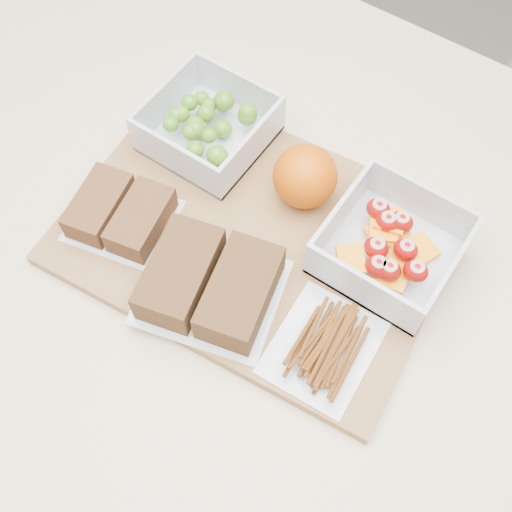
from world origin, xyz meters
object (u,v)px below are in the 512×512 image
object	(u,v)px
orange	(305,177)
pretzel_bag	(324,344)
grape_container	(210,125)
cutting_board	(254,238)
sandwich_bag_center	(210,283)
fruit_container	(390,247)
sandwich_bag_left	(120,213)

from	to	relation	value
orange	pretzel_bag	distance (m)	0.19
grape_container	pretzel_bag	world-z (taller)	grape_container
cutting_board	sandwich_bag_center	xyz separation A→B (m)	(0.00, -0.09, 0.03)
orange	fruit_container	bearing A→B (deg)	-8.14
grape_container	sandwich_bag_left	xyz separation A→B (m)	(-0.01, -0.16, -0.01)
sandwich_bag_center	fruit_container	bearing A→B (deg)	47.17
cutting_board	orange	world-z (taller)	orange
fruit_container	cutting_board	bearing A→B (deg)	-156.74
fruit_container	orange	size ratio (longest dim) A/B	1.85
cutting_board	grape_container	bearing A→B (deg)	140.07
grape_container	cutting_board	bearing A→B (deg)	-34.29
grape_container	orange	size ratio (longest dim) A/B	1.81
cutting_board	fruit_container	distance (m)	0.15
grape_container	sandwich_bag_center	bearing A→B (deg)	-53.48
cutting_board	sandwich_bag_center	distance (m)	0.09
sandwich_bag_left	orange	bearing A→B (deg)	44.49
sandwich_bag_center	cutting_board	bearing A→B (deg)	92.16
sandwich_bag_left	sandwich_bag_center	distance (m)	0.14
sandwich_bag_center	orange	bearing A→B (deg)	85.33
grape_container	sandwich_bag_center	distance (m)	0.21
cutting_board	grape_container	xyz separation A→B (m)	(-0.12, 0.08, 0.03)
grape_container	fruit_container	size ratio (longest dim) A/B	0.98
sandwich_bag_center	pretzel_bag	world-z (taller)	sandwich_bag_center
orange	sandwich_bag_center	size ratio (longest dim) A/B	0.42
grape_container	sandwich_bag_left	size ratio (longest dim) A/B	1.00
orange	sandwich_bag_left	distance (m)	0.21
cutting_board	pretzel_bag	bearing A→B (deg)	-33.52
orange	sandwich_bag_left	bearing A→B (deg)	-135.51
cutting_board	grape_container	world-z (taller)	grape_container
orange	sandwich_bag_left	size ratio (longest dim) A/B	0.55
cutting_board	fruit_container	world-z (taller)	fruit_container
sandwich_bag_left	pretzel_bag	size ratio (longest dim) A/B	1.06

